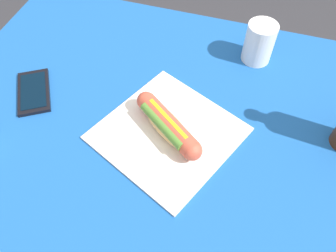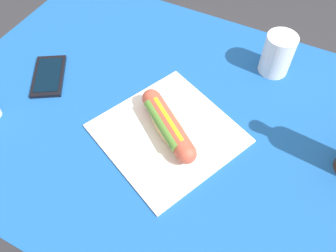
# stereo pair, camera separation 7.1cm
# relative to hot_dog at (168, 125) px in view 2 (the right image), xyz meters

# --- Properties ---
(ground_plane) EXTENTS (6.00, 6.00, 0.00)m
(ground_plane) POSITION_rel_hot_dog_xyz_m (0.03, -0.05, -0.77)
(ground_plane) COLOR #2D2D33
(ground_plane) RESTS_ON ground
(dining_table) EXTENTS (1.04, 0.77, 0.73)m
(dining_table) POSITION_rel_hot_dog_xyz_m (0.03, -0.05, -0.18)
(dining_table) COLOR brown
(dining_table) RESTS_ON ground
(paper_wrapper) EXTENTS (0.35, 0.35, 0.01)m
(paper_wrapper) POSITION_rel_hot_dog_xyz_m (-0.00, -0.00, -0.03)
(paper_wrapper) COLOR silver
(paper_wrapper) RESTS_ON dining_table
(hot_dog) EXTENTS (0.17, 0.14, 0.05)m
(hot_dog) POSITION_rel_hot_dog_xyz_m (0.00, 0.00, 0.00)
(hot_dog) COLOR tan
(hot_dog) RESTS_ON paper_wrapper
(cell_phone) EXTENTS (0.13, 0.15, 0.01)m
(cell_phone) POSITION_rel_hot_dog_xyz_m (0.34, -0.02, -0.03)
(cell_phone) COLOR black
(cell_phone) RESTS_ON dining_table
(drinking_cup) EXTENTS (0.07, 0.07, 0.10)m
(drinking_cup) POSITION_rel_hot_dog_xyz_m (-0.14, -0.30, 0.02)
(drinking_cup) COLOR white
(drinking_cup) RESTS_ON dining_table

